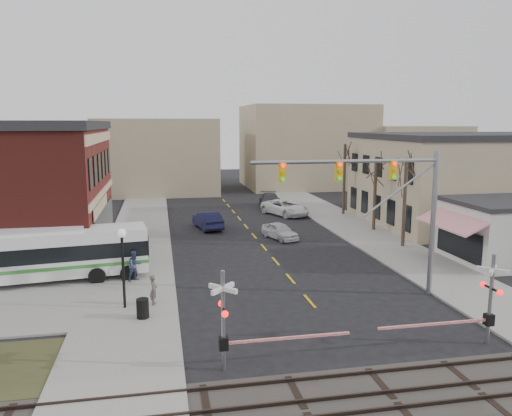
{
  "coord_description": "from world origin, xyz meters",
  "views": [
    {
      "loc": [
        -7.69,
        -22.51,
        9.44
      ],
      "look_at": [
        -1.05,
        11.7,
        3.5
      ],
      "focal_mm": 35.0,
      "sensor_mm": 36.0,
      "label": 1
    }
  ],
  "objects_px": {
    "traffic_signal_mast": "(386,194)",
    "pedestrian_near": "(154,290)",
    "rr_crossing_west": "(234,321)",
    "rr_crossing_east": "(481,301)",
    "car_a": "(280,231)",
    "trash_bin": "(143,308)",
    "car_b": "(207,220)",
    "pedestrian_far": "(135,266)",
    "transit_bus": "(42,254)",
    "street_lamp": "(122,251)",
    "car_d": "(270,200)",
    "car_c": "(285,208)"
  },
  "relations": [
    {
      "from": "rr_crossing_west",
      "to": "rr_crossing_east",
      "type": "distance_m",
      "value": 10.67
    },
    {
      "from": "car_a",
      "to": "car_b",
      "type": "bearing_deg",
      "value": 117.95
    },
    {
      "from": "transit_bus",
      "to": "trash_bin",
      "type": "relative_size",
      "value": 13.03
    },
    {
      "from": "traffic_signal_mast",
      "to": "car_a",
      "type": "xyz_separation_m",
      "value": [
        -2.18,
        14.7,
        -5.08
      ]
    },
    {
      "from": "car_d",
      "to": "car_b",
      "type": "bearing_deg",
      "value": -121.46
    },
    {
      "from": "traffic_signal_mast",
      "to": "car_c",
      "type": "bearing_deg",
      "value": 87.88
    },
    {
      "from": "transit_bus",
      "to": "trash_bin",
      "type": "height_order",
      "value": "transit_bus"
    },
    {
      "from": "street_lamp",
      "to": "car_c",
      "type": "bearing_deg",
      "value": 58.9
    },
    {
      "from": "rr_crossing_west",
      "to": "trash_bin",
      "type": "relative_size",
      "value": 5.88
    },
    {
      "from": "car_b",
      "to": "pedestrian_far",
      "type": "xyz_separation_m",
      "value": [
        -5.75,
        -14.65,
        0.25
      ]
    },
    {
      "from": "pedestrian_near",
      "to": "car_d",
      "type": "bearing_deg",
      "value": -15.0
    },
    {
      "from": "traffic_signal_mast",
      "to": "car_d",
      "type": "relative_size",
      "value": 1.92
    },
    {
      "from": "traffic_signal_mast",
      "to": "pedestrian_near",
      "type": "distance_m",
      "value": 13.23
    },
    {
      "from": "trash_bin",
      "to": "car_a",
      "type": "bearing_deg",
      "value": 55.58
    },
    {
      "from": "rr_crossing_west",
      "to": "pedestrian_near",
      "type": "distance_m",
      "value": 8.16
    },
    {
      "from": "transit_bus",
      "to": "car_a",
      "type": "relative_size",
      "value": 3.16
    },
    {
      "from": "traffic_signal_mast",
      "to": "pedestrian_near",
      "type": "xyz_separation_m",
      "value": [
        -12.26,
        0.99,
        -4.85
      ]
    },
    {
      "from": "street_lamp",
      "to": "pedestrian_far",
      "type": "height_order",
      "value": "street_lamp"
    },
    {
      "from": "traffic_signal_mast",
      "to": "street_lamp",
      "type": "distance_m",
      "value": 14.01
    },
    {
      "from": "rr_crossing_east",
      "to": "street_lamp",
      "type": "relative_size",
      "value": 1.36
    },
    {
      "from": "transit_bus",
      "to": "rr_crossing_west",
      "type": "xyz_separation_m",
      "value": [
        9.65,
        -12.67,
        0.19
      ]
    },
    {
      "from": "car_b",
      "to": "rr_crossing_west",
      "type": "bearing_deg",
      "value": 75.53
    },
    {
      "from": "rr_crossing_west",
      "to": "car_d",
      "type": "bearing_deg",
      "value": 75.32
    },
    {
      "from": "transit_bus",
      "to": "car_d",
      "type": "xyz_separation_m",
      "value": [
        19.28,
        24.1,
        -1.0
      ]
    },
    {
      "from": "transit_bus",
      "to": "rr_crossing_east",
      "type": "distance_m",
      "value": 23.86
    },
    {
      "from": "car_a",
      "to": "pedestrian_near",
      "type": "relative_size",
      "value": 2.51
    },
    {
      "from": "rr_crossing_west",
      "to": "pedestrian_far",
      "type": "height_order",
      "value": "rr_crossing_west"
    },
    {
      "from": "trash_bin",
      "to": "pedestrian_far",
      "type": "xyz_separation_m",
      "value": [
        -0.62,
        6.02,
        0.44
      ]
    },
    {
      "from": "traffic_signal_mast",
      "to": "car_b",
      "type": "relative_size",
      "value": 2.14
    },
    {
      "from": "street_lamp",
      "to": "car_b",
      "type": "distance_m",
      "value": 20.17
    },
    {
      "from": "transit_bus",
      "to": "car_d",
      "type": "relative_size",
      "value": 2.32
    },
    {
      "from": "rr_crossing_west",
      "to": "car_c",
      "type": "distance_m",
      "value": 33.15
    },
    {
      "from": "car_a",
      "to": "pedestrian_near",
      "type": "xyz_separation_m",
      "value": [
        -10.09,
        -13.71,
        0.23
      ]
    },
    {
      "from": "traffic_signal_mast",
      "to": "rr_crossing_west",
      "type": "distance_m",
      "value": 11.82
    },
    {
      "from": "car_c",
      "to": "transit_bus",
      "type": "bearing_deg",
      "value": -159.84
    },
    {
      "from": "car_d",
      "to": "pedestrian_far",
      "type": "distance_m",
      "value": 28.65
    },
    {
      "from": "transit_bus",
      "to": "trash_bin",
      "type": "distance_m",
      "value": 9.28
    },
    {
      "from": "street_lamp",
      "to": "car_c",
      "type": "distance_m",
      "value": 28.47
    },
    {
      "from": "traffic_signal_mast",
      "to": "street_lamp",
      "type": "xyz_separation_m",
      "value": [
        -13.73,
        0.8,
        -2.67
      ]
    },
    {
      "from": "rr_crossing_west",
      "to": "car_d",
      "type": "distance_m",
      "value": 38.03
    },
    {
      "from": "car_d",
      "to": "pedestrian_far",
      "type": "bearing_deg",
      "value": -112.4
    },
    {
      "from": "traffic_signal_mast",
      "to": "street_lamp",
      "type": "relative_size",
      "value": 2.49
    },
    {
      "from": "transit_bus",
      "to": "rr_crossing_west",
      "type": "distance_m",
      "value": 15.93
    },
    {
      "from": "pedestrian_far",
      "to": "rr_crossing_east",
      "type": "bearing_deg",
      "value": -76.5
    },
    {
      "from": "car_b",
      "to": "pedestrian_near",
      "type": "xyz_separation_m",
      "value": [
        -4.61,
        -18.91,
        0.12
      ]
    },
    {
      "from": "car_b",
      "to": "street_lamp",
      "type": "bearing_deg",
      "value": 61.1
    },
    {
      "from": "traffic_signal_mast",
      "to": "pedestrian_far",
      "type": "xyz_separation_m",
      "value": [
        -13.4,
        5.25,
        -4.71
      ]
    },
    {
      "from": "street_lamp",
      "to": "pedestrian_near",
      "type": "distance_m",
      "value": 2.63
    },
    {
      "from": "pedestrian_near",
      "to": "car_a",
      "type": "bearing_deg",
      "value": -27.81
    },
    {
      "from": "car_a",
      "to": "car_c",
      "type": "bearing_deg",
      "value": 54.86
    }
  ]
}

